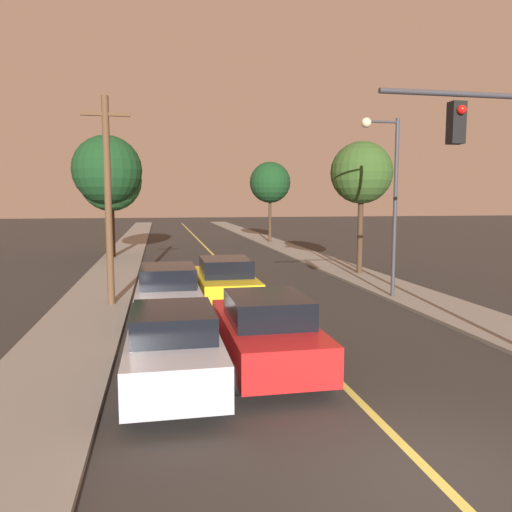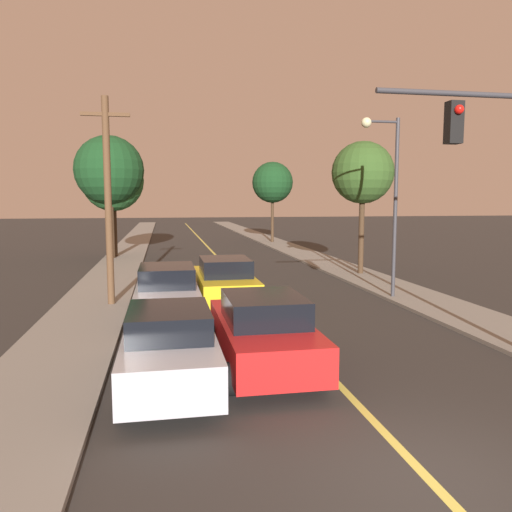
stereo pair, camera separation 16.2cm
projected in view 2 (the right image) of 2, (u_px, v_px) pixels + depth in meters
The scene contains 15 objects.
ground_plane at pixel (433, 485), 6.51m from camera, with size 200.00×200.00×0.00m, color #2D2B28.
road_surface at pixel (205, 244), 41.68m from camera, with size 9.25×80.00×0.01m.
sidewalk_left at pixel (133, 245), 40.61m from camera, with size 2.50×80.00×0.12m.
sidewalk_right at pixel (274, 242), 42.74m from camera, with size 2.50×80.00×0.12m.
car_near_lane_front at pixel (263, 331), 10.96m from camera, with size 1.98×4.70×1.66m.
car_near_lane_second at pixel (225, 281), 17.68m from camera, with size 2.02×4.91×1.66m.
car_outer_lane_front at pixel (169, 346), 9.85m from camera, with size 1.89×4.55×1.62m.
car_outer_lane_second at pixel (167, 292), 15.41m from camera, with size 1.98×4.92×1.70m.
traffic_signal_mast at pixel (505, 177), 11.12m from camera, with size 4.10×0.42×6.10m.
streetlamp_right at pixel (387, 183), 18.09m from camera, with size 1.46×0.36×6.51m.
utility_pole_left at pixel (108, 197), 16.87m from camera, with size 1.60×0.24×7.01m.
tree_left_near at pixel (113, 181), 31.20m from camera, with size 3.84×3.84×6.71m.
tree_left_far at pixel (109, 171), 30.25m from camera, with size 4.17×4.17×7.46m.
tree_right_near at pixel (363, 173), 23.91m from camera, with size 2.98×2.98×6.37m.
tree_right_far at pixel (272, 183), 42.07m from camera, with size 3.44×3.44×6.76m.
Camera 2 is at (-3.40, -5.61, 3.70)m, focal length 35.00 mm.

